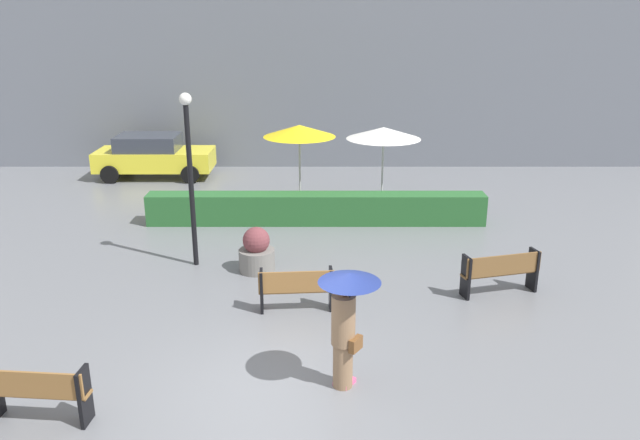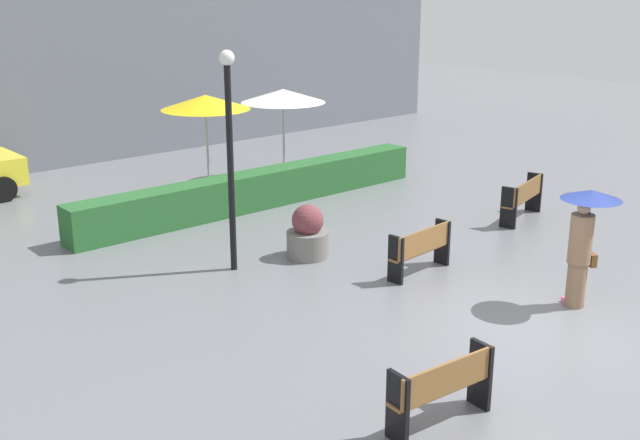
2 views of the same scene
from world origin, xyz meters
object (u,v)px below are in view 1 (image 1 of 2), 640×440
at_px(bench_far_right, 500,270).
at_px(parked_car, 153,155).
at_px(pedestrian_with_umbrella, 345,314).
at_px(lamp_post, 189,163).
at_px(planter_pot, 256,252).
at_px(bench_near_left, 36,391).
at_px(bench_mid_center, 296,287).
at_px(patio_umbrella_yellow, 299,131).
at_px(patio_umbrella_white, 383,133).

relative_size(bench_far_right, parked_car, 0.41).
height_order(pedestrian_with_umbrella, lamp_post, lamp_post).
bearing_deg(pedestrian_with_umbrella, lamp_post, 123.12).
relative_size(bench_far_right, planter_pot, 1.63).
relative_size(lamp_post, parked_car, 0.97).
relative_size(bench_near_left, lamp_post, 0.37).
xyz_separation_m(bench_mid_center, patio_umbrella_yellow, (-0.14, 6.97, 1.91)).
bearing_deg(patio_umbrella_yellow, planter_pot, -100.02).
height_order(planter_pot, parked_car, parked_car).
bearing_deg(bench_mid_center, pedestrian_with_umbrella, -72.11).
relative_size(pedestrian_with_umbrella, planter_pot, 1.88).
height_order(lamp_post, patio_umbrella_yellow, lamp_post).
height_order(pedestrian_with_umbrella, parked_car, pedestrian_with_umbrella).
relative_size(patio_umbrella_white, parked_car, 0.60).
bearing_deg(bench_far_right, planter_pot, 166.39).
bearing_deg(patio_umbrella_white, parked_car, 154.63).
bearing_deg(patio_umbrella_yellow, bench_mid_center, -88.86).
distance_m(bench_mid_center, patio_umbrella_white, 7.75).
height_order(lamp_post, patio_umbrella_white, lamp_post).
relative_size(bench_far_right, lamp_post, 0.43).
height_order(bench_mid_center, planter_pot, planter_pot).
bearing_deg(lamp_post, bench_far_right, -13.75).
distance_m(bench_near_left, pedestrian_with_umbrella, 4.68).
height_order(lamp_post, parked_car, lamp_post).
bearing_deg(lamp_post, patio_umbrella_yellow, 62.26).
xyz_separation_m(patio_umbrella_yellow, parked_car, (-5.49, 3.98, -1.61)).
height_order(bench_mid_center, pedestrian_with_umbrella, pedestrian_with_umbrella).
relative_size(bench_near_left, patio_umbrella_white, 0.61).
height_order(bench_mid_center, patio_umbrella_white, patio_umbrella_white).
xyz_separation_m(planter_pot, parked_car, (-4.63, 8.86, 0.36)).
distance_m(bench_mid_center, lamp_post, 4.03).
distance_m(bench_near_left, patio_umbrella_yellow, 11.33).
bearing_deg(planter_pot, bench_far_right, -13.61).
relative_size(planter_pot, lamp_post, 0.26).
bearing_deg(bench_mid_center, planter_pot, 115.66).
height_order(bench_near_left, lamp_post, lamp_post).
bearing_deg(lamp_post, patio_umbrella_white, 43.71).
height_order(planter_pot, patio_umbrella_white, patio_umbrella_white).
height_order(pedestrian_with_umbrella, patio_umbrella_yellow, patio_umbrella_yellow).
bearing_deg(bench_near_left, pedestrian_with_umbrella, 11.42).
bearing_deg(patio_umbrella_yellow, bench_far_right, -54.10).
xyz_separation_m(bench_near_left, lamp_post, (1.14, 6.10, 1.97)).
relative_size(pedestrian_with_umbrella, patio_umbrella_yellow, 0.77).
relative_size(bench_near_left, pedestrian_with_umbrella, 0.76).
distance_m(bench_near_left, parked_car, 14.72).
height_order(bench_mid_center, lamp_post, lamp_post).
height_order(bench_far_right, patio_umbrella_yellow, patio_umbrella_yellow).
bearing_deg(parked_car, bench_mid_center, -62.80).
distance_m(lamp_post, parked_car, 9.19).
xyz_separation_m(bench_near_left, bench_far_right, (7.97, 4.43, 0.02)).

